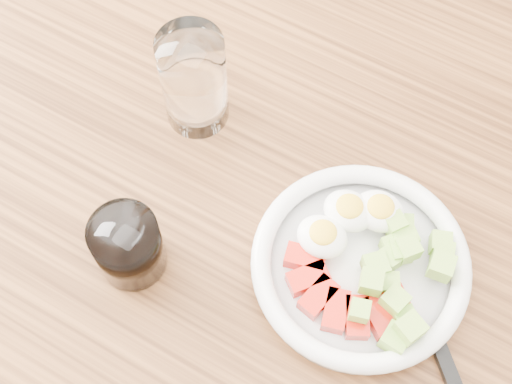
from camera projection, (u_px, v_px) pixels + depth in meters
The scene contains 6 objects.
ground at pixel (258, 366), 1.48m from camera, with size 4.00×4.00×0.00m, color brown.
dining_table at pixel (259, 248), 0.87m from camera, with size 1.50×0.90×0.77m.
bowl at pixel (362, 263), 0.74m from camera, with size 0.23×0.23×0.06m.
fork at pixel (448, 370), 0.71m from camera, with size 0.17×0.17×0.01m.
water_glass at pixel (194, 81), 0.78m from camera, with size 0.07×0.07×0.13m, color white.
coffee_glass at pixel (128, 247), 0.73m from camera, with size 0.07×0.07×0.08m.
Camera 1 is at (0.16, -0.28, 1.49)m, focal length 50.00 mm.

